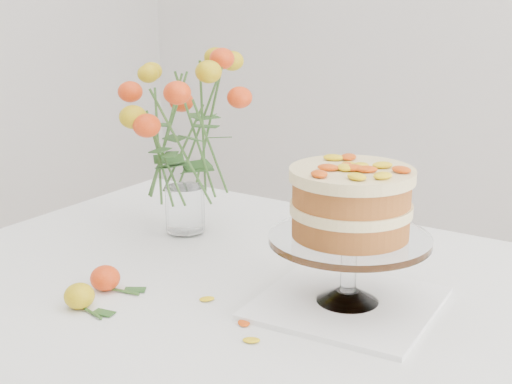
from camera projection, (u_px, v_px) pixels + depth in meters
table at (300, 340)px, 1.21m from camera, size 1.43×0.93×0.76m
napkin at (347, 303)px, 1.15m from camera, size 0.29×0.29×0.01m
cake_stand at (351, 210)px, 1.11m from camera, size 0.26×0.26×0.23m
rose_vase at (183, 121)px, 1.43m from camera, size 0.28×0.28×0.40m
loose_rose_near at (79, 296)px, 1.14m from camera, size 0.09×0.05×0.04m
loose_rose_far at (105, 278)px, 1.21m from camera, size 0.09×0.05×0.04m
stray_petal_a at (207, 299)px, 1.17m from camera, size 0.03×0.02×0.00m
stray_petal_b at (244, 323)px, 1.09m from camera, size 0.03×0.02×0.00m
stray_petal_c at (251, 340)px, 1.03m from camera, size 0.03×0.02×0.00m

